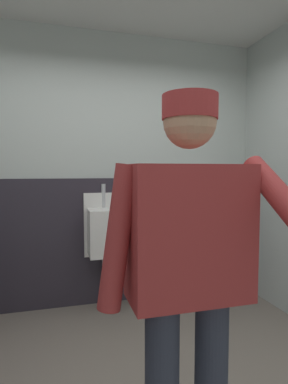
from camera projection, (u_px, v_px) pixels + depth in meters
wall_back at (104, 170)px, 3.22m from camera, size 3.87×0.12×2.76m
wainscot_band_back at (106, 241)px, 3.20m from camera, size 3.27×0.03×1.30m
urinal_left at (106, 231)px, 3.04m from camera, size 0.40×0.34×1.24m
urinal_middle at (177, 227)px, 3.24m from camera, size 0.40×0.34×1.24m
privacy_divider_panel at (144, 213)px, 3.06m from camera, size 0.04×0.40×0.90m
person at (189, 268)px, 1.24m from camera, size 0.70×0.60×1.67m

